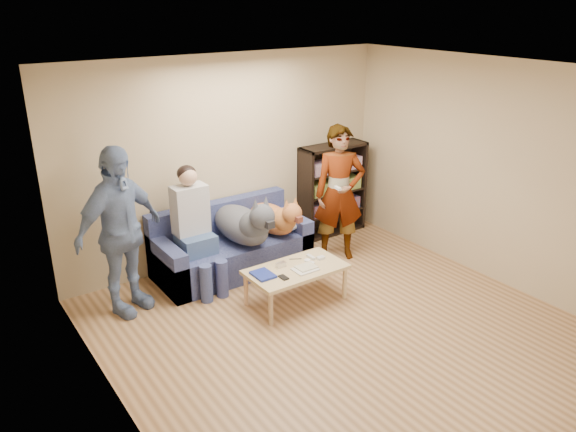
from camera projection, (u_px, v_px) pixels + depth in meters
ground at (356, 340)px, 5.62m from camera, size 5.00×5.00×0.00m
ceiling at (370, 75)px, 4.67m from camera, size 5.00×5.00×0.00m
wall_back at (229, 159)px, 7.06m from camera, size 4.50×0.00×4.50m
wall_left at (123, 287)px, 3.95m from camera, size 0.00×5.00×5.00m
wall_right at (512, 178)px, 6.34m from camera, size 0.00×5.00×5.00m
blanket at (284, 224)px, 7.15m from camera, size 0.44×0.37×0.15m
person_standing_right at (339, 193)px, 7.13m from camera, size 0.76×0.68×1.75m
person_standing_left at (120, 232)px, 5.84m from camera, size 1.17×0.82×1.84m
held_controller at (338, 188)px, 6.81m from camera, size 0.06×0.12×0.03m
notebook_blue at (263, 275)px, 6.00m from camera, size 0.20×0.26×0.03m
papers at (305, 269)px, 6.13m from camera, size 0.26×0.20×0.02m
magazine at (306, 267)px, 6.16m from camera, size 0.22×0.17×0.01m
camera_silver at (281, 265)px, 6.20m from camera, size 0.11×0.06×0.05m
controller_a at (311, 257)px, 6.40m from camera, size 0.04×0.13×0.03m
controller_b at (321, 258)px, 6.38m from camera, size 0.09×0.06×0.03m
headphone_cup_a at (312, 263)px, 6.27m from camera, size 0.07×0.07×0.02m
headphone_cup_b at (307, 260)px, 6.33m from camera, size 0.07×0.07×0.02m
pen_orange at (303, 273)px, 6.05m from camera, size 0.13×0.06×0.01m
pen_black at (295, 259)px, 6.38m from camera, size 0.13×0.08×0.01m
wallet at (284, 277)px, 5.96m from camera, size 0.07×0.12×0.02m
sofa at (231, 249)px, 6.99m from camera, size 1.90×0.85×0.82m
person_seated at (195, 224)px, 6.43m from camera, size 0.40×0.73×1.47m
dog_gray at (245, 224)px, 6.71m from camera, size 0.48×1.28×0.70m
dog_tan at (275, 218)px, 7.00m from camera, size 0.40×1.16×0.57m
coffee_table at (296, 272)px, 6.20m from camera, size 1.10×0.60×0.42m
bookshelf at (332, 187)px, 7.98m from camera, size 1.00×0.34×1.30m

